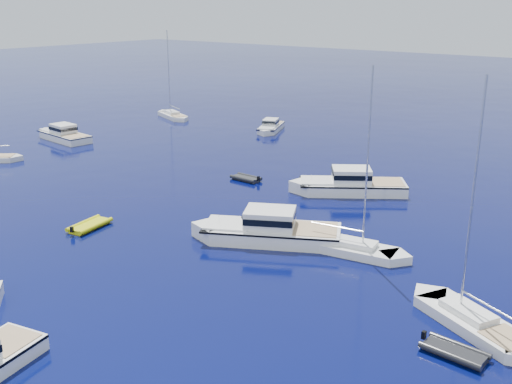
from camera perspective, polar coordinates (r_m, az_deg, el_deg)
motor_cruiser_centre at (r=47.24m, az=1.01°, el=-4.60°), size 12.88×9.41×3.30m
motor_cruiser_far_l at (r=85.65m, az=-17.71°, el=4.71°), size 10.84×4.24×2.78m
motor_cruiser_distant at (r=59.54m, az=8.68°, el=-0.06°), size 12.01×10.05×3.18m
motor_cruiser_horizon at (r=87.33m, az=1.37°, el=5.78°), size 5.69×8.74×2.21m
sailboat_mid_r at (r=37.49m, az=19.69°, el=-11.94°), size 10.19×6.77×14.79m
sailboat_centre at (r=45.59m, az=8.82°, el=-5.67°), size 10.02×4.08×14.32m
sailboat_far_l at (r=98.41m, az=-7.85°, el=6.96°), size 9.84×5.85×14.10m
tender_yellow at (r=51.66m, az=-15.40°, el=-3.28°), size 2.78×4.25×0.95m
tender_grey_near at (r=34.57m, az=18.18°, el=-14.44°), size 3.67×2.18×0.95m
tender_grey_far at (r=62.95m, az=-0.95°, el=1.11°), size 3.36×1.91×0.95m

